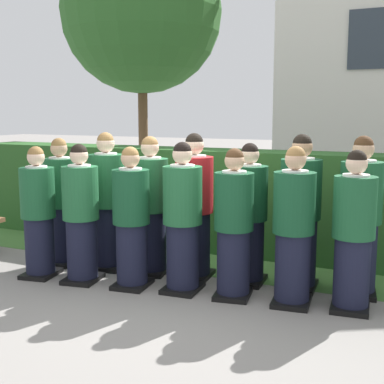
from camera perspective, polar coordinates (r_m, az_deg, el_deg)
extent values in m
plane|color=gray|center=(5.81, -1.14, -10.65)|extent=(60.00, 60.00, 0.00)
cylinder|color=black|center=(6.48, -16.12, -5.71)|extent=(0.34, 0.34, 0.70)
cube|color=black|center=(6.56, -16.00, -8.48)|extent=(0.42, 0.49, 0.05)
cylinder|color=#19512D|center=(6.35, -16.37, -0.07)|extent=(0.40, 0.40, 0.58)
cylinder|color=white|center=(6.31, -16.48, 2.58)|extent=(0.25, 0.25, 0.03)
cube|color=navy|center=(6.49, -15.54, 1.19)|extent=(0.04, 0.02, 0.26)
sphere|color=beige|center=(6.30, -16.53, 3.62)|extent=(0.20, 0.20, 0.20)
sphere|color=olive|center=(6.30, -16.54, 3.94)|extent=(0.18, 0.18, 0.18)
cylinder|color=black|center=(6.17, -11.80, -6.18)|extent=(0.35, 0.35, 0.72)
cube|color=black|center=(6.26, -11.70, -9.16)|extent=(0.44, 0.51, 0.05)
cylinder|color=#1E5B33|center=(6.03, -11.99, -0.11)|extent=(0.41, 0.41, 0.60)
cylinder|color=white|center=(6.00, -12.09, 2.76)|extent=(0.25, 0.25, 0.03)
cube|color=navy|center=(6.19, -11.21, 1.25)|extent=(0.04, 0.02, 0.26)
sphere|color=beige|center=(5.99, -12.12, 3.88)|extent=(0.20, 0.20, 0.20)
sphere|color=black|center=(5.98, -12.13, 4.22)|extent=(0.19, 0.19, 0.19)
cylinder|color=black|center=(5.89, -6.51, -6.79)|extent=(0.34, 0.34, 0.71)
cube|color=black|center=(5.99, -6.45, -9.86)|extent=(0.41, 0.49, 0.05)
cylinder|color=#144728|center=(5.75, -6.62, -0.51)|extent=(0.40, 0.40, 0.59)
cylinder|color=white|center=(5.71, -6.67, 2.46)|extent=(0.25, 0.25, 0.03)
cube|color=gold|center=(5.91, -5.87, 0.90)|extent=(0.04, 0.02, 0.26)
sphere|color=tan|center=(5.70, -6.69, 3.62)|extent=(0.20, 0.20, 0.20)
sphere|color=olive|center=(5.70, -6.70, 3.97)|extent=(0.19, 0.19, 0.19)
cylinder|color=black|center=(5.72, -1.01, -7.06)|extent=(0.35, 0.35, 0.74)
cube|color=black|center=(5.83, -1.00, -10.34)|extent=(0.41, 0.49, 0.05)
cylinder|color=#1E5B33|center=(5.58, -1.02, -0.35)|extent=(0.42, 0.42, 0.61)
cylinder|color=white|center=(5.54, -1.03, 2.83)|extent=(0.26, 0.26, 0.03)
cube|color=#236038|center=(5.74, -0.29, 1.15)|extent=(0.04, 0.01, 0.27)
sphere|color=beige|center=(5.53, -1.04, 4.07)|extent=(0.21, 0.21, 0.21)
sphere|color=black|center=(5.52, -1.04, 4.45)|extent=(0.19, 0.19, 0.19)
cube|color=white|center=(5.84, -0.04, -0.85)|extent=(0.15, 0.02, 0.20)
cylinder|color=black|center=(5.56, 4.48, -7.69)|extent=(0.34, 0.34, 0.72)
cube|color=black|center=(5.66, 4.44, -10.94)|extent=(0.43, 0.50, 0.05)
cylinder|color=#144728|center=(5.41, 4.56, -1.02)|extent=(0.41, 0.41, 0.59)
cylinder|color=white|center=(5.37, 4.60, 2.15)|extent=(0.25, 0.25, 0.03)
cube|color=navy|center=(5.58, 4.95, 0.50)|extent=(0.04, 0.02, 0.26)
sphere|color=tan|center=(5.36, 4.62, 3.38)|extent=(0.20, 0.20, 0.20)
sphere|color=#472D19|center=(5.35, 4.62, 3.76)|extent=(0.19, 0.19, 0.19)
cylinder|color=black|center=(5.43, 10.78, -8.13)|extent=(0.35, 0.35, 0.73)
cube|color=black|center=(5.54, 10.68, -11.52)|extent=(0.42, 0.50, 0.05)
cylinder|color=#144728|center=(5.28, 10.99, -1.15)|extent=(0.41, 0.41, 0.61)
cylinder|color=white|center=(5.24, 11.09, 2.17)|extent=(0.26, 0.26, 0.03)
cube|color=#236038|center=(5.45, 11.29, 0.44)|extent=(0.04, 0.02, 0.27)
sphere|color=tan|center=(5.23, 11.13, 3.47)|extent=(0.21, 0.21, 0.21)
sphere|color=olive|center=(5.22, 11.14, 3.86)|extent=(0.19, 0.19, 0.19)
cube|color=white|center=(5.56, 11.31, -1.62)|extent=(0.15, 0.03, 0.20)
cylinder|color=black|center=(5.42, 16.86, -8.45)|extent=(0.35, 0.35, 0.72)
cube|color=black|center=(5.53, 16.70, -11.79)|extent=(0.41, 0.48, 0.05)
cylinder|color=#19512D|center=(5.27, 17.17, -1.59)|extent=(0.41, 0.41, 0.60)
cylinder|color=white|center=(5.23, 17.32, 1.68)|extent=(0.25, 0.25, 0.03)
cube|color=navy|center=(5.44, 17.32, -0.01)|extent=(0.04, 0.02, 0.26)
sphere|color=beige|center=(5.22, 17.38, 2.96)|extent=(0.20, 0.20, 0.20)
sphere|color=black|center=(5.21, 17.40, 3.35)|extent=(0.19, 0.19, 0.19)
cube|color=white|center=(5.55, 17.25, -2.03)|extent=(0.15, 0.02, 0.20)
cylinder|color=black|center=(6.93, -13.85, -4.55)|extent=(0.35, 0.35, 0.74)
cube|color=black|center=(7.01, -13.75, -7.28)|extent=(0.41, 0.49, 0.05)
cylinder|color=#19512D|center=(6.81, -14.05, 0.97)|extent=(0.42, 0.42, 0.61)
cylinder|color=white|center=(6.77, -14.15, 3.57)|extent=(0.26, 0.26, 0.03)
cube|color=gold|center=(6.95, -13.17, 2.18)|extent=(0.04, 0.02, 0.27)
sphere|color=tan|center=(6.76, -14.19, 4.57)|extent=(0.21, 0.21, 0.21)
sphere|color=olive|center=(6.76, -14.20, 4.88)|extent=(0.19, 0.19, 0.19)
cylinder|color=black|center=(6.63, -9.08, -4.84)|extent=(0.37, 0.37, 0.77)
cube|color=black|center=(6.72, -9.01, -7.84)|extent=(0.48, 0.55, 0.05)
cylinder|color=#1E5B33|center=(6.50, -9.23, 1.22)|extent=(0.44, 0.44, 0.64)
cylinder|color=white|center=(6.46, -9.30, 4.07)|extent=(0.27, 0.27, 0.03)
cube|color=gold|center=(6.67, -8.57, 2.53)|extent=(0.04, 0.02, 0.28)
sphere|color=beige|center=(6.46, -9.33, 5.17)|extent=(0.22, 0.22, 0.22)
sphere|color=olive|center=(6.45, -9.34, 5.51)|extent=(0.20, 0.20, 0.20)
cylinder|color=black|center=(6.36, -4.46, -5.40)|extent=(0.36, 0.36, 0.76)
cube|color=black|center=(6.46, -4.42, -8.44)|extent=(0.47, 0.54, 0.05)
cylinder|color=#1E5B33|center=(6.23, -4.53, 0.76)|extent=(0.43, 0.43, 0.62)
cylinder|color=white|center=(6.20, -4.57, 3.67)|extent=(0.26, 0.26, 0.03)
cube|color=#236038|center=(6.41, -3.97, 2.11)|extent=(0.04, 0.02, 0.27)
sphere|color=beige|center=(6.19, -4.58, 4.79)|extent=(0.21, 0.21, 0.21)
sphere|color=olive|center=(6.18, -4.58, 5.14)|extent=(0.20, 0.20, 0.20)
cylinder|color=black|center=(6.17, 0.24, -5.72)|extent=(0.37, 0.37, 0.78)
cube|color=black|center=(6.27, 0.24, -8.93)|extent=(0.43, 0.52, 0.05)
cylinder|color=#AD191E|center=(6.04, 0.24, 0.80)|extent=(0.44, 0.44, 0.64)
cylinder|color=white|center=(6.00, 0.25, 3.88)|extent=(0.27, 0.27, 0.03)
cube|color=gold|center=(6.22, 0.89, 2.22)|extent=(0.04, 0.02, 0.28)
sphere|color=beige|center=(5.99, 0.25, 5.07)|extent=(0.22, 0.22, 0.22)
sphere|color=black|center=(5.99, 0.25, 5.44)|extent=(0.20, 0.20, 0.20)
cube|color=white|center=(6.31, 1.09, 0.27)|extent=(0.15, 0.02, 0.20)
cylinder|color=black|center=(6.02, 6.10, -6.37)|extent=(0.35, 0.35, 0.73)
cube|color=black|center=(6.12, 6.05, -9.44)|extent=(0.40, 0.48, 0.05)
cylinder|color=#144728|center=(5.89, 6.21, -0.10)|extent=(0.41, 0.41, 0.60)
cylinder|color=white|center=(5.85, 6.26, 2.87)|extent=(0.26, 0.26, 0.03)
cube|color=#236038|center=(6.06, 6.69, 1.29)|extent=(0.04, 0.01, 0.27)
sphere|color=beige|center=(5.84, 6.28, 4.02)|extent=(0.21, 0.21, 0.21)
sphere|color=black|center=(5.84, 6.28, 4.37)|extent=(0.19, 0.19, 0.19)
cylinder|color=black|center=(5.93, 11.47, -6.51)|extent=(0.37, 0.37, 0.78)
cube|color=black|center=(6.03, 11.37, -9.85)|extent=(0.43, 0.51, 0.05)
cylinder|color=#144728|center=(5.78, 11.68, 0.31)|extent=(0.44, 0.44, 0.64)
cylinder|color=white|center=(5.74, 11.78, 3.53)|extent=(0.27, 0.27, 0.03)
cube|color=navy|center=(5.97, 12.04, 1.81)|extent=(0.04, 0.01, 0.28)
sphere|color=tan|center=(5.74, 11.82, 4.78)|extent=(0.22, 0.22, 0.22)
sphere|color=black|center=(5.73, 11.83, 5.16)|extent=(0.20, 0.20, 0.20)
cylinder|color=black|center=(5.89, 17.51, -6.86)|extent=(0.37, 0.37, 0.77)
cube|color=black|center=(5.99, 17.35, -10.20)|extent=(0.46, 0.54, 0.05)
cylinder|color=#19512D|center=(5.74, 17.83, -0.04)|extent=(0.44, 0.44, 0.64)
cylinder|color=white|center=(5.71, 17.98, 3.19)|extent=(0.27, 0.27, 0.03)
cube|color=gold|center=(5.93, 17.84, 1.48)|extent=(0.04, 0.02, 0.28)
sphere|color=tan|center=(5.70, 18.04, 4.44)|extent=(0.22, 0.22, 0.22)
sphere|color=#472D19|center=(5.69, 18.06, 4.82)|extent=(0.20, 0.20, 0.20)
cube|color=#285623|center=(7.28, 5.30, -1.02)|extent=(8.76, 0.70, 1.40)
cube|color=#2D3842|center=(10.73, 18.99, 15.39)|extent=(0.90, 0.04, 1.10)
cylinder|color=brown|center=(13.58, -5.29, 5.79)|extent=(0.24, 0.24, 2.49)
sphere|color=#2D6028|center=(13.77, -5.48, 18.81)|extent=(3.98, 3.98, 3.98)
cube|color=#477A38|center=(6.71, 2.85, -7.95)|extent=(8.76, 0.90, 0.01)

